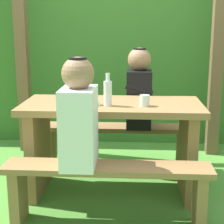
% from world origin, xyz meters
% --- Properties ---
extents(ground_plane, '(12.00, 12.00, 0.00)m').
position_xyz_m(ground_plane, '(0.00, 0.00, 0.00)').
color(ground_plane, '#4C8A34').
extents(hedge_backdrop, '(6.40, 1.08, 1.68)m').
position_xyz_m(hedge_backdrop, '(0.00, 1.89, 0.84)').
color(hedge_backdrop, '#396D28').
rests_on(hedge_backdrop, ground_plane).
extents(pergola_post_left, '(0.12, 0.12, 2.28)m').
position_xyz_m(pergola_post_left, '(-1.01, 1.03, 1.14)').
color(pergola_post_left, brown).
rests_on(pergola_post_left, ground_plane).
extents(pergola_post_right, '(0.12, 0.12, 2.28)m').
position_xyz_m(pergola_post_right, '(1.01, 1.03, 1.14)').
color(pergola_post_right, brown).
rests_on(pergola_post_right, ground_plane).
extents(picnic_table, '(1.40, 0.64, 0.75)m').
position_xyz_m(picnic_table, '(0.00, 0.00, 0.51)').
color(picnic_table, olive).
rests_on(picnic_table, ground_plane).
extents(bench_near, '(1.40, 0.24, 0.43)m').
position_xyz_m(bench_near, '(0.00, -0.50, 0.31)').
color(bench_near, olive).
rests_on(bench_near, ground_plane).
extents(bench_far, '(1.40, 0.24, 0.43)m').
position_xyz_m(bench_far, '(0.00, 0.50, 0.31)').
color(bench_far, olive).
rests_on(bench_far, ground_plane).
extents(person_white_shirt, '(0.25, 0.35, 0.72)m').
position_xyz_m(person_white_shirt, '(-0.19, -0.50, 0.76)').
color(person_white_shirt, white).
rests_on(person_white_shirt, bench_near).
extents(person_black_coat, '(0.25, 0.35, 0.72)m').
position_xyz_m(person_black_coat, '(0.22, 0.50, 0.76)').
color(person_black_coat, black).
rests_on(person_black_coat, bench_far).
extents(drinking_glass, '(0.08, 0.08, 0.08)m').
position_xyz_m(drinking_glass, '(0.25, -0.11, 0.80)').
color(drinking_glass, silver).
rests_on(drinking_glass, picnic_table).
extents(bottle_left, '(0.06, 0.06, 0.25)m').
position_xyz_m(bottle_left, '(-0.02, -0.11, 0.86)').
color(bottle_left, silver).
rests_on(bottle_left, picnic_table).
extents(bottle_right, '(0.06, 0.06, 0.25)m').
position_xyz_m(bottle_right, '(-0.21, -0.08, 0.86)').
color(bottle_right, silver).
rests_on(bottle_right, picnic_table).
extents(cell_phone, '(0.09, 0.15, 0.01)m').
position_xyz_m(cell_phone, '(-0.22, 0.09, 0.76)').
color(cell_phone, black).
rests_on(cell_phone, picnic_table).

